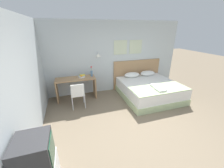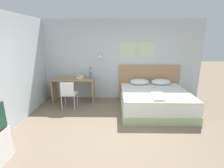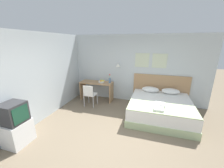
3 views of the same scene
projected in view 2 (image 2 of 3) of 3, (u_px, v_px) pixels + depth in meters
The scene contains 13 objects.
ground_plane at pixel (117, 142), 3.62m from camera, with size 24.00×24.00×0.00m, color #756651.
wall_back at pixel (117, 60), 5.88m from camera, with size 5.64×0.31×2.65m.
bed at pixel (154, 101), 5.11m from camera, with size 1.93×1.96×0.57m.
headboard at pixel (149, 82), 6.00m from camera, with size 2.05×0.06×1.17m.
pillow_left at pixel (139, 82), 5.73m from camera, with size 0.62×0.37×0.19m.
pillow_right at pixel (161, 82), 5.72m from camera, with size 0.62×0.37×0.19m.
throw_blanket at pixel (160, 98), 4.48m from camera, with size 1.87×0.78×0.02m.
folded_towel_near_foot at pixel (157, 95), 4.60m from camera, with size 0.29×0.29×0.06m.
folded_towel_mid_bed at pixel (158, 98), 4.34m from camera, with size 0.26×0.32×0.06m.
desk at pixel (74, 85), 5.75m from camera, with size 1.34×0.53×0.78m.
desk_chair at pixel (68, 93), 5.11m from camera, with size 0.42×0.42×0.84m.
fruit_bowl at pixel (80, 77), 5.69m from camera, with size 0.27×0.24×0.11m.
flower_vase at pixel (91, 74), 5.67m from camera, with size 0.08×0.08×0.37m.
Camera 2 is at (-0.05, -3.17, 2.11)m, focal length 28.00 mm.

